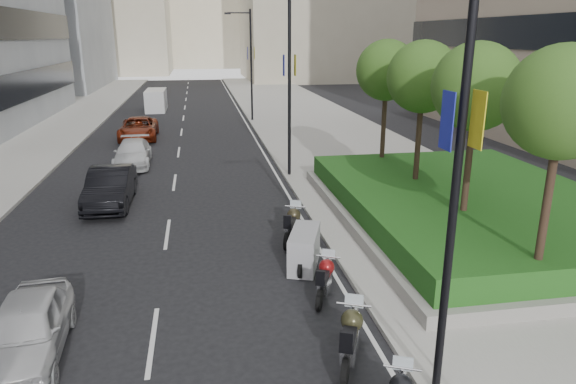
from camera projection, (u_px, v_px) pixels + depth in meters
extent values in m
cube|color=#9E9B93|center=(323.00, 132.00, 38.47)|extent=(10.00, 100.00, 0.15)
cube|color=#9E9B93|center=(24.00, 141.00, 35.03)|extent=(8.00, 100.00, 0.15)
cube|color=silver|center=(253.00, 135.00, 37.62)|extent=(0.12, 100.00, 0.01)
cube|color=silver|center=(181.00, 137.00, 36.77)|extent=(0.12, 100.00, 0.01)
cube|color=gray|center=(471.00, 216.00, 19.71)|extent=(10.00, 14.00, 0.40)
cube|color=#1F4E16|center=(473.00, 201.00, 19.54)|extent=(9.40, 13.40, 0.80)
cylinder|color=#332319|center=(545.00, 216.00, 13.17)|extent=(0.22, 0.22, 4.00)
sphere|color=#254D18|center=(563.00, 102.00, 12.32)|extent=(2.80, 2.80, 2.80)
cylinder|color=#332319|center=(467.00, 176.00, 16.94)|extent=(0.22, 0.22, 4.00)
sphere|color=#254D18|center=(476.00, 87.00, 16.09)|extent=(2.80, 2.80, 2.80)
cylinder|color=#332319|center=(417.00, 150.00, 20.70)|extent=(0.22, 0.22, 4.00)
sphere|color=#254D18|center=(423.00, 77.00, 19.86)|extent=(2.80, 2.80, 2.80)
cylinder|color=#332319|center=(383.00, 132.00, 24.47)|extent=(0.22, 0.22, 4.00)
sphere|color=#254D18|center=(387.00, 70.00, 23.62)|extent=(2.80, 2.80, 2.80)
cylinder|color=black|center=(456.00, 182.00, 9.08)|extent=(0.16, 0.16, 9.00)
cube|color=yellow|center=(477.00, 120.00, 8.81)|extent=(0.02, 0.45, 1.00)
cube|color=#1C249C|center=(447.00, 121.00, 8.72)|extent=(0.02, 0.45, 1.00)
cylinder|color=black|center=(289.00, 88.00, 25.10)|extent=(0.16, 0.16, 9.00)
cube|color=yellow|center=(295.00, 65.00, 24.82)|extent=(0.02, 0.45, 1.00)
cube|color=#1C249C|center=(284.00, 65.00, 24.73)|extent=(0.02, 0.45, 1.00)
cylinder|color=black|center=(251.00, 67.00, 42.05)|extent=(0.16, 0.16, 9.00)
cylinder|color=black|center=(239.00, 13.00, 40.68)|extent=(1.80, 0.10, 0.10)
cube|color=black|center=(228.00, 13.00, 40.55)|extent=(0.50, 0.22, 0.14)
cube|color=yellow|center=(254.00, 53.00, 41.78)|extent=(0.02, 0.45, 1.00)
cube|color=#1C249C|center=(248.00, 53.00, 41.69)|extent=(0.02, 0.45, 1.00)
cylinder|color=silver|center=(403.00, 368.00, 9.59)|extent=(0.67, 0.32, 0.05)
cylinder|color=black|center=(345.00, 374.00, 10.52)|extent=(0.37, 0.65, 0.66)
cylinder|color=black|center=(354.00, 330.00, 12.10)|extent=(0.37, 0.65, 0.66)
cube|color=silver|center=(350.00, 345.00, 11.21)|extent=(0.65, 0.95, 0.45)
sphere|color=#2F2E1A|center=(352.00, 320.00, 11.41)|extent=(0.51, 0.51, 0.51)
cube|color=black|center=(348.00, 339.00, 10.81)|extent=(0.59, 0.85, 0.17)
cylinder|color=silver|center=(354.00, 305.00, 11.61)|extent=(0.74, 0.36, 0.05)
cylinder|color=black|center=(319.00, 300.00, 13.54)|extent=(0.34, 0.57, 0.57)
cylinder|color=black|center=(329.00, 276.00, 14.91)|extent=(0.34, 0.57, 0.57)
cube|color=silver|center=(324.00, 283.00, 14.14)|extent=(0.58, 0.83, 0.39)
sphere|color=maroon|center=(327.00, 267.00, 14.32)|extent=(0.44, 0.44, 0.44)
cube|color=black|center=(323.00, 278.00, 13.80)|extent=(0.52, 0.74, 0.15)
cylinder|color=silver|center=(328.00, 257.00, 14.49)|extent=(0.64, 0.32, 0.05)
cylinder|color=black|center=(301.00, 268.00, 15.40)|extent=(0.29, 0.59, 0.58)
cylinder|color=black|center=(307.00, 249.00, 16.82)|extent=(0.29, 0.59, 0.58)
cube|color=gray|center=(304.00, 249.00, 16.02)|extent=(1.39, 2.12, 1.17)
cylinder|color=black|center=(287.00, 241.00, 17.33)|extent=(0.36, 0.63, 0.64)
cylinder|color=black|center=(297.00, 225.00, 18.86)|extent=(0.36, 0.63, 0.64)
cube|color=silver|center=(292.00, 229.00, 18.00)|extent=(0.62, 0.92, 0.43)
sphere|color=#2F2A1A|center=(294.00, 215.00, 18.20)|extent=(0.49, 0.49, 0.49)
cube|color=black|center=(290.00, 223.00, 17.62)|extent=(0.56, 0.82, 0.16)
cylinder|color=silver|center=(295.00, 207.00, 18.39)|extent=(0.72, 0.34, 0.05)
imported|color=silver|center=(27.00, 329.00, 11.48)|extent=(1.88, 4.13, 1.37)
imported|color=black|center=(110.00, 187.00, 21.84)|extent=(1.70, 4.86, 1.60)
imported|color=silver|center=(133.00, 153.00, 28.65)|extent=(2.06, 4.77, 1.37)
imported|color=maroon|center=(138.00, 128.00, 35.84)|extent=(2.59, 5.46, 1.51)
cube|color=silver|center=(156.00, 100.00, 49.44)|extent=(1.82, 4.75, 1.99)
cube|color=silver|center=(155.00, 108.00, 47.88)|extent=(1.81, 1.15, 1.04)
cylinder|color=black|center=(147.00, 110.00, 47.90)|extent=(0.24, 0.66, 0.66)
cylinder|color=black|center=(164.00, 109.00, 48.15)|extent=(0.24, 0.66, 0.66)
cylinder|color=black|center=(150.00, 105.00, 50.94)|extent=(0.24, 0.66, 0.66)
cylinder|color=black|center=(166.00, 105.00, 51.19)|extent=(0.24, 0.66, 0.66)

